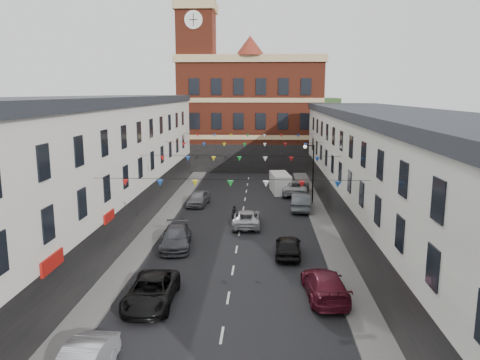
% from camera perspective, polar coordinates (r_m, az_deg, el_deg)
% --- Properties ---
extents(ground, '(160.00, 160.00, 0.00)m').
position_cam_1_polar(ground, '(33.65, -0.43, -8.47)').
color(ground, black).
rests_on(ground, ground).
extents(pavement_left, '(1.80, 64.00, 0.15)m').
position_cam_1_polar(pavement_left, '(36.53, -11.21, -7.00)').
color(pavement_left, '#605E5B').
rests_on(pavement_left, ground).
extents(pavement_right, '(1.80, 64.00, 0.15)m').
position_cam_1_polar(pavement_right, '(35.84, 10.92, -7.33)').
color(pavement_right, '#605E5B').
rests_on(pavement_right, ground).
extents(terrace_left, '(8.40, 56.00, 10.70)m').
position_cam_1_polar(terrace_left, '(35.91, -19.48, 0.95)').
color(terrace_left, silver).
rests_on(terrace_left, ground).
extents(terrace_right, '(8.40, 56.00, 9.70)m').
position_cam_1_polar(terrace_right, '(34.79, 19.41, -0.18)').
color(terrace_right, silver).
rests_on(terrace_right, ground).
extents(civic_building, '(20.60, 13.30, 18.50)m').
position_cam_1_polar(civic_building, '(69.79, 1.32, 8.25)').
color(civic_building, maroon).
rests_on(civic_building, ground).
extents(clock_tower, '(5.60, 5.60, 30.00)m').
position_cam_1_polar(clock_tower, '(67.52, -5.29, 13.90)').
color(clock_tower, maroon).
rests_on(clock_tower, ground).
extents(distant_hill, '(40.00, 14.00, 10.00)m').
position_cam_1_polar(distant_hill, '(94.13, -0.76, 6.94)').
color(distant_hill, '#2F4F25').
rests_on(distant_hill, ground).
extents(street_lamp, '(1.10, 0.36, 6.00)m').
position_cam_1_polar(street_lamp, '(46.55, 8.62, 1.72)').
color(street_lamp, black).
rests_on(street_lamp, ground).
extents(car_left_c, '(2.42, 5.18, 1.44)m').
position_cam_1_polar(car_left_c, '(25.68, -10.77, -13.18)').
color(car_left_c, black).
rests_on(car_left_c, ground).
extents(car_left_d, '(2.59, 5.28, 1.48)m').
position_cam_1_polar(car_left_d, '(34.16, -7.81, -6.97)').
color(car_left_d, '#43444B').
rests_on(car_left_d, ground).
extents(car_left_e, '(2.14, 4.36, 1.43)m').
position_cam_1_polar(car_left_e, '(46.48, -5.06, -2.22)').
color(car_left_e, gray).
rests_on(car_left_e, ground).
extents(car_right_c, '(2.40, 5.26, 1.49)m').
position_cam_1_polar(car_right_c, '(26.39, 10.29, -12.43)').
color(car_right_c, '#5B1223').
rests_on(car_right_c, ground).
extents(car_right_d, '(1.91, 4.32, 1.45)m').
position_cam_1_polar(car_right_d, '(32.30, 5.90, -8.00)').
color(car_right_d, black).
rests_on(car_right_d, ground).
extents(car_right_e, '(2.19, 5.14, 1.65)m').
position_cam_1_polar(car_right_e, '(44.75, 7.47, -2.63)').
color(car_right_e, '#505458').
rests_on(car_right_e, ground).
extents(car_right_f, '(3.41, 6.18, 1.64)m').
position_cam_1_polar(car_right_f, '(51.45, 6.86, -0.88)').
color(car_right_f, '#A6A7AB').
rests_on(car_right_f, ground).
extents(moving_car, '(2.35, 5.00, 1.38)m').
position_cam_1_polar(moving_car, '(39.16, 0.79, -4.65)').
color(moving_car, silver).
rests_on(moving_car, ground).
extents(white_van, '(2.38, 4.97, 2.12)m').
position_cam_1_polar(white_van, '(52.46, 4.92, -0.36)').
color(white_van, white).
rests_on(white_van, ground).
extents(pedestrian, '(0.62, 0.46, 1.54)m').
position_cam_1_polar(pedestrian, '(39.97, -0.67, -4.23)').
color(pedestrian, black).
rests_on(pedestrian, ground).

